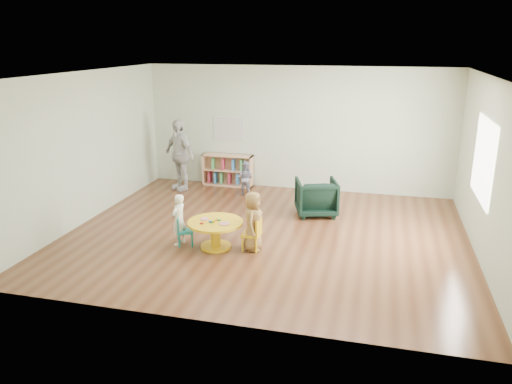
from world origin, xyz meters
TOP-DOWN VIEW (x-y plane):
  - room at (0.01, 0.00)m, footprint 7.10×7.00m
  - activity_table at (-0.69, -0.78)m, footprint 0.92×0.92m
  - kid_chair_left at (-1.25, -0.82)m, footprint 0.35×0.35m
  - kid_chair_right at (-0.04, -0.73)m, footprint 0.31×0.31m
  - bookshelf at (-1.61, 2.86)m, footprint 1.20×0.30m
  - alphabet_poster at (-1.60, 2.98)m, footprint 0.74×0.01m
  - armchair at (0.72, 1.28)m, footprint 0.97×0.98m
  - child_left at (-1.33, -0.81)m, footprint 0.28×0.37m
  - child_right at (-0.06, -0.71)m, footprint 0.34×0.50m
  - toddler at (-0.99, 2.20)m, footprint 0.42×0.35m
  - adult_caretaker at (-2.57, 2.26)m, footprint 1.03×0.83m

SIDE VIEW (x-z plane):
  - kid_chair_left at x=-1.25m, z-range 0.02..0.52m
  - kid_chair_right at x=-0.04m, z-range 0.02..0.56m
  - activity_table at x=-0.69m, z-range 0.07..0.57m
  - armchair at x=0.72m, z-range 0.00..0.72m
  - bookshelf at x=-1.61m, z-range -0.01..0.74m
  - toddler at x=-0.99m, z-range 0.00..0.78m
  - child_left at x=-1.33m, z-range 0.00..0.89m
  - child_right at x=-0.06m, z-range 0.00..1.00m
  - adult_caretaker at x=-2.57m, z-range 0.00..1.64m
  - alphabet_poster at x=-1.60m, z-range 1.08..1.62m
  - room at x=0.01m, z-range 0.49..3.29m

